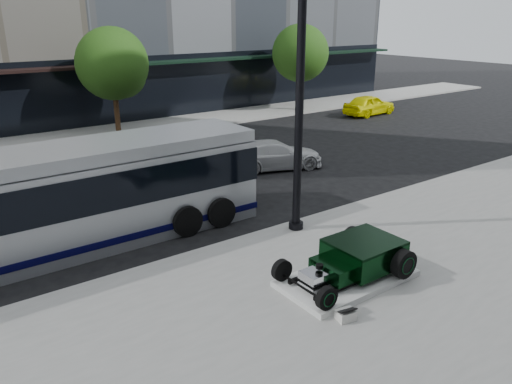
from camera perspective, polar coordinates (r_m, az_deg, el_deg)
ground at (r=17.09m, az=-2.58°, el=-2.25°), size 120.00×120.00×0.00m
sidewalk_far at (r=29.32m, az=-17.92°, el=6.27°), size 70.00×4.00×0.12m
street_trees at (r=28.25m, az=-15.85°, el=13.65°), size 29.80×3.80×5.70m
display_plinth at (r=12.75m, az=10.33°, el=-9.66°), size 3.40×1.80×0.15m
hot_rod at (r=12.74m, az=11.53°, el=-7.22°), size 3.22×2.00×0.81m
info_plaque at (r=11.27m, az=10.24°, el=-13.61°), size 0.45×0.37×0.31m
lamppost at (r=14.44m, az=4.98°, el=9.69°), size 0.45×0.45×8.16m
transit_bus at (r=14.94m, az=-22.00°, el=-0.92°), size 12.12×2.88×2.92m
white_sedan at (r=21.73m, az=2.12°, el=4.28°), size 4.57×2.98×1.23m
yellow_taxi at (r=34.55m, az=12.81°, el=9.69°), size 4.08×1.87×1.36m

